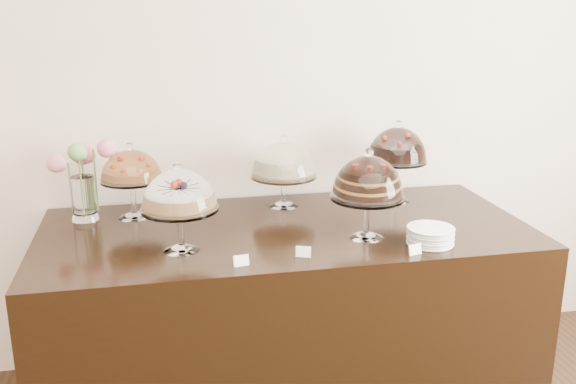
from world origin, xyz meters
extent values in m
cube|color=beige|center=(0.00, 3.00, 1.50)|extent=(5.00, 0.04, 3.00)
cube|color=black|center=(-0.09, 2.45, 0.45)|extent=(2.20, 1.00, 0.90)
cone|color=white|center=(-0.57, 2.26, 0.91)|extent=(0.15, 0.15, 0.02)
cylinder|color=white|center=(-0.57, 2.26, 1.00)|extent=(0.03, 0.03, 0.15)
cylinder|color=white|center=(-0.57, 2.26, 1.08)|extent=(0.31, 0.31, 0.01)
cylinder|color=tan|center=(-0.57, 2.26, 1.11)|extent=(0.26, 0.26, 0.06)
sphere|color=red|center=(-0.50, 2.28, 1.15)|extent=(0.02, 0.02, 0.02)
sphere|color=red|center=(-0.62, 2.31, 1.15)|extent=(0.02, 0.02, 0.02)
sphere|color=red|center=(-0.58, 2.19, 1.15)|extent=(0.02, 0.02, 0.02)
sphere|color=white|center=(-0.57, 2.26, 1.26)|extent=(0.04, 0.04, 0.04)
cone|color=white|center=(0.22, 2.25, 0.91)|extent=(0.15, 0.15, 0.02)
cylinder|color=white|center=(0.22, 2.25, 1.00)|extent=(0.03, 0.03, 0.15)
cylinder|color=white|center=(0.22, 2.25, 1.08)|extent=(0.32, 0.32, 0.01)
cylinder|color=black|center=(0.22, 2.25, 1.14)|extent=(0.22, 0.22, 0.11)
sphere|color=red|center=(0.28, 2.27, 1.21)|extent=(0.02, 0.02, 0.02)
sphere|color=red|center=(0.24, 2.31, 1.21)|extent=(0.02, 0.02, 0.02)
sphere|color=red|center=(0.18, 2.29, 1.21)|extent=(0.02, 0.02, 0.02)
sphere|color=red|center=(0.16, 2.23, 1.21)|extent=(0.02, 0.02, 0.02)
sphere|color=red|center=(0.21, 2.19, 1.21)|extent=(0.02, 0.02, 0.02)
sphere|color=red|center=(0.27, 2.21, 1.21)|extent=(0.02, 0.02, 0.02)
sphere|color=white|center=(0.22, 2.25, 1.28)|extent=(0.04, 0.04, 0.04)
cone|color=white|center=(-0.04, 2.76, 0.91)|extent=(0.15, 0.15, 0.02)
cylinder|color=white|center=(-0.04, 2.76, 0.99)|extent=(0.03, 0.03, 0.13)
cylinder|color=white|center=(-0.04, 2.76, 1.06)|extent=(0.33, 0.33, 0.01)
cylinder|color=beige|center=(-0.04, 2.76, 1.10)|extent=(0.26, 0.26, 0.08)
sphere|color=white|center=(-0.04, 2.76, 1.24)|extent=(0.04, 0.04, 0.04)
cone|color=white|center=(0.54, 2.73, 0.91)|extent=(0.15, 0.15, 0.02)
cylinder|color=white|center=(0.54, 2.73, 1.02)|extent=(0.03, 0.03, 0.18)
cylinder|color=white|center=(0.54, 2.73, 1.11)|extent=(0.31, 0.31, 0.01)
cylinder|color=black|center=(0.54, 2.73, 1.16)|extent=(0.25, 0.25, 0.07)
sphere|color=red|center=(0.60, 2.75, 1.20)|extent=(0.02, 0.02, 0.02)
sphere|color=red|center=(0.49, 2.78, 1.20)|extent=(0.02, 0.02, 0.02)
sphere|color=red|center=(0.52, 2.66, 1.20)|extent=(0.02, 0.02, 0.02)
sphere|color=white|center=(0.54, 2.73, 1.30)|extent=(0.04, 0.04, 0.04)
cone|color=white|center=(-0.77, 2.73, 0.91)|extent=(0.15, 0.15, 0.02)
cylinder|color=white|center=(-0.77, 2.73, 1.00)|extent=(0.03, 0.03, 0.15)
cylinder|color=white|center=(-0.77, 2.73, 1.08)|extent=(0.29, 0.29, 0.01)
cylinder|color=#BA7736|center=(-0.77, 2.73, 1.11)|extent=(0.24, 0.24, 0.04)
sphere|color=red|center=(-0.70, 2.75, 1.14)|extent=(0.02, 0.02, 0.02)
sphere|color=red|center=(-0.75, 2.80, 1.14)|extent=(0.02, 0.02, 0.02)
sphere|color=red|center=(-0.82, 2.78, 1.14)|extent=(0.02, 0.02, 0.02)
sphere|color=red|center=(-0.83, 2.71, 1.14)|extent=(0.02, 0.02, 0.02)
sphere|color=red|center=(-0.78, 2.67, 1.14)|extent=(0.02, 0.02, 0.02)
sphere|color=red|center=(-0.72, 2.69, 1.14)|extent=(0.02, 0.02, 0.02)
sphere|color=white|center=(-0.77, 2.73, 1.24)|extent=(0.04, 0.04, 0.04)
cylinder|color=white|center=(-0.99, 2.74, 1.00)|extent=(0.11, 0.11, 0.21)
cylinder|color=#476B2D|center=(-0.93, 2.75, 1.09)|extent=(0.01, 0.01, 0.30)
sphere|color=pink|center=(-0.87, 2.75, 1.24)|extent=(0.09, 0.09, 0.09)
cylinder|color=#476B2D|center=(-0.99, 2.80, 1.07)|extent=(0.01, 0.01, 0.25)
sphere|color=pink|center=(-0.99, 2.87, 1.19)|extent=(0.11, 0.11, 0.11)
cylinder|color=#476B2D|center=(-1.05, 2.75, 1.06)|extent=(0.01, 0.01, 0.23)
sphere|color=pink|center=(-1.10, 2.76, 1.17)|extent=(0.09, 0.09, 0.09)
cylinder|color=#476B2D|center=(-0.99, 2.69, 1.10)|extent=(0.01, 0.01, 0.31)
sphere|color=#5F8E44|center=(-0.99, 2.63, 1.25)|extent=(0.08, 0.08, 0.08)
cylinder|color=white|center=(0.46, 2.12, 0.90)|extent=(0.19, 0.19, 0.01)
cylinder|color=white|center=(0.46, 2.12, 0.92)|extent=(0.18, 0.18, 0.01)
cylinder|color=white|center=(0.46, 2.12, 0.93)|extent=(0.19, 0.19, 0.01)
cylinder|color=white|center=(0.46, 2.12, 0.94)|extent=(0.18, 0.18, 0.01)
cylinder|color=white|center=(0.46, 2.12, 0.95)|extent=(0.19, 0.19, 0.01)
cylinder|color=white|center=(0.46, 2.12, 0.96)|extent=(0.18, 0.18, 0.01)
cylinder|color=white|center=(0.46, 2.12, 0.97)|extent=(0.19, 0.19, 0.01)
cube|color=white|center=(-0.35, 2.04, 0.92)|extent=(0.06, 0.02, 0.04)
cube|color=white|center=(0.35, 2.02, 0.92)|extent=(0.06, 0.03, 0.04)
cube|color=white|center=(-0.10, 2.09, 0.92)|extent=(0.06, 0.04, 0.04)
camera|label=1|loc=(-0.64, -0.24, 1.88)|focal=40.00mm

